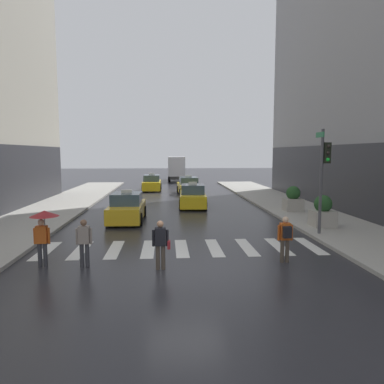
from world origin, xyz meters
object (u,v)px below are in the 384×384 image
object	(u,v)px
taxi_second	(193,197)
planter_mid_block	(293,200)
traffic_light_pole	(324,166)
taxi_fourth	(152,184)
taxi_third	(188,187)
planter_near_corner	(323,212)
pedestrian_with_handbag	(161,242)
pedestrian_with_backpack	(285,236)
box_truck	(176,168)
pedestrian_with_umbrella	(43,223)
pedestrian_plain_coat	(84,240)
taxi_lead	(127,208)

from	to	relation	value
taxi_second	planter_mid_block	xyz separation A→B (m)	(6.27, -3.18, 0.15)
traffic_light_pole	taxi_fourth	distance (m)	23.13
taxi_third	planter_near_corner	world-z (taller)	taxi_third
traffic_light_pole	pedestrian_with_handbag	distance (m)	8.83
pedestrian_with_backpack	pedestrian_with_handbag	bearing A→B (deg)	-174.26
taxi_second	box_truck	world-z (taller)	box_truck
pedestrian_with_umbrella	pedestrian_with_backpack	xyz separation A→B (m)	(8.34, -0.15, -0.54)
taxi_second	pedestrian_plain_coat	xyz separation A→B (m)	(-4.68, -13.55, 0.21)
traffic_light_pole	taxi_fourth	xyz separation A→B (m)	(-8.67, 21.30, -2.53)
traffic_light_pole	pedestrian_with_backpack	world-z (taller)	traffic_light_pole
pedestrian_with_handbag	taxi_fourth	bearing A→B (deg)	92.90
taxi_third	box_truck	bearing A→B (deg)	92.36
pedestrian_with_backpack	taxi_lead	bearing A→B (deg)	127.45
pedestrian_with_backpack	pedestrian_plain_coat	size ratio (longest dim) A/B	1.00
pedestrian_with_handbag	planter_mid_block	world-z (taller)	planter_mid_block
taxi_lead	pedestrian_plain_coat	world-z (taller)	taxi_lead
pedestrian_with_handbag	planter_mid_block	bearing A→B (deg)	52.26
taxi_third	planter_mid_block	xyz separation A→B (m)	(6.09, -11.11, 0.15)
taxi_lead	taxi_third	distance (m)	13.78
taxi_third	pedestrian_with_backpack	bearing A→B (deg)	-84.39
box_truck	pedestrian_with_backpack	bearing A→B (deg)	-85.77
pedestrian_with_umbrella	planter_mid_block	distance (m)	16.01
box_truck	pedestrian_with_handbag	xyz separation A→B (m)	(-1.61, -37.75, -0.92)
taxi_second	taxi_fourth	xyz separation A→B (m)	(-3.38, 11.57, 0.00)
planter_mid_block	box_truck	bearing A→B (deg)	104.06
taxi_second	pedestrian_plain_coat	distance (m)	14.34
taxi_fourth	pedestrian_plain_coat	bearing A→B (deg)	-92.96
taxi_lead	box_truck	bearing A→B (deg)	82.79
taxi_second	pedestrian_with_umbrella	bearing A→B (deg)	-114.31
pedestrian_with_umbrella	pedestrian_plain_coat	world-z (taller)	pedestrian_with_umbrella
taxi_fourth	pedestrian_plain_coat	distance (m)	25.15
traffic_light_pole	pedestrian_plain_coat	bearing A→B (deg)	-159.02
taxi_third	taxi_lead	bearing A→B (deg)	-108.24
taxi_fourth	pedestrian_with_handbag	xyz separation A→B (m)	(1.29, -25.55, 0.21)
pedestrian_plain_coat	taxi_second	bearing A→B (deg)	70.95
traffic_light_pole	taxi_lead	bearing A→B (deg)	154.13
taxi_second	taxi_third	size ratio (longest dim) A/B	1.00
pedestrian_with_umbrella	planter_near_corner	world-z (taller)	pedestrian_with_umbrella
taxi_lead	taxi_third	xyz separation A→B (m)	(4.31, 13.09, 0.00)
traffic_light_pole	planter_mid_block	size ratio (longest dim) A/B	3.00
pedestrian_with_backpack	box_truck	bearing A→B (deg)	94.23
taxi_lead	pedestrian_with_backpack	distance (m)	10.56
taxi_second	planter_mid_block	bearing A→B (deg)	-26.89
taxi_third	pedestrian_with_handbag	xyz separation A→B (m)	(-2.26, -21.91, 0.21)
planter_near_corner	taxi_third	bearing A→B (deg)	110.13
planter_near_corner	planter_mid_block	size ratio (longest dim) A/B	1.00
pedestrian_plain_coat	planter_near_corner	xyz separation A→B (m)	(10.74, 5.44, -0.07)
box_truck	planter_mid_block	xyz separation A→B (m)	(6.75, -26.95, -0.98)
traffic_light_pole	box_truck	world-z (taller)	traffic_light_pole
traffic_light_pole	box_truck	distance (m)	34.02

